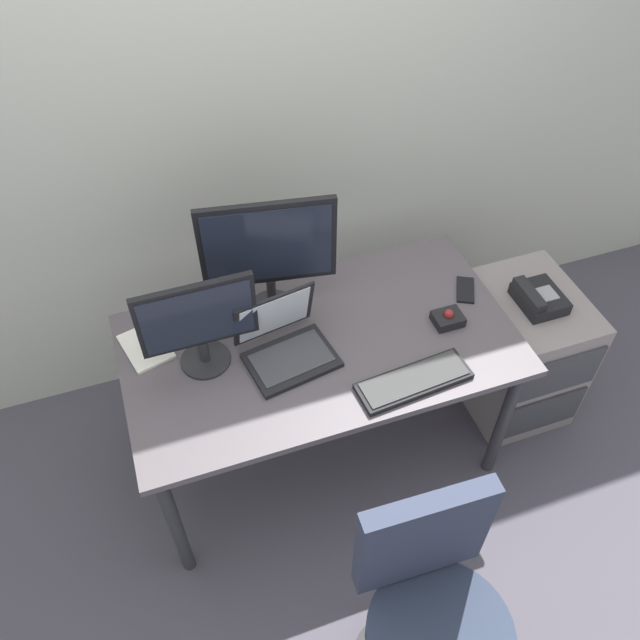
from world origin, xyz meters
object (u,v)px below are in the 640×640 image
file_cabinet (518,351)px  cell_phone (465,290)px  desk_phone (538,298)px  office_chair (429,622)px  paper_notepad (146,347)px  monitor_side (198,322)px  laptop (285,343)px  coffee_mug (204,306)px  trackball_mouse (448,318)px  keyboard (414,381)px  monitor_main (268,251)px

file_cabinet → cell_phone: bearing=166.2°
desk_phone → cell_phone: 0.31m
office_chair → cell_phone: 1.23m
desk_phone → paper_notepad: size_ratio=0.96×
office_chair → monitor_side: size_ratio=2.38×
file_cabinet → laptop: size_ratio=1.83×
coffee_mug → trackball_mouse: bearing=-21.1°
desk_phone → keyboard: keyboard is taller
desk_phone → monitor_side: (-1.35, 0.07, 0.26)m
monitor_side → coffee_mug: (0.05, 0.22, -0.15)m
keyboard → laptop: (-0.38, 0.28, 0.04)m
desk_phone → monitor_main: bearing=166.5°
monitor_side → keyboard: size_ratio=0.97×
cell_phone → paper_notepad: bearing=-158.0°
trackball_mouse → paper_notepad: 1.13m
desk_phone → coffee_mug: bearing=167.3°
file_cabinet → desk_phone: (-0.01, -0.02, 0.36)m
trackball_mouse → coffee_mug: 0.92m
file_cabinet → laptop: (-1.07, 0.00, 0.46)m
coffee_mug → file_cabinet: bearing=-11.9°
laptop → trackball_mouse: bearing=-5.3°
keyboard → coffee_mug: 0.83m
monitor_main → keyboard: 0.69m
trackball_mouse → coffee_mug: bearing=158.9°
file_cabinet → cell_phone: cell_phone is taller
office_chair → trackball_mouse: (0.47, 0.89, 0.30)m
laptop → cell_phone: laptop is taller
laptop → keyboard: bearing=-36.1°
monitor_side → desk_phone: bearing=-3.2°
monitor_side → keyboard: monitor_side is taller
desk_phone → monitor_main: (-1.05, 0.25, 0.35)m
monitor_side → file_cabinet: bearing=-2.5°
desk_phone → laptop: 1.07m
keyboard → trackball_mouse: 0.33m
keyboard → laptop: bearing=143.9°
monitor_side → laptop: bearing=-11.4°
keyboard → trackball_mouse: bearing=42.4°
monitor_side → coffee_mug: 0.27m
desk_phone → monitor_side: bearing=176.8°
coffee_mug → paper_notepad: coffee_mug is taller
monitor_main → desk_phone: bearing=-13.5°
monitor_main → keyboard: size_ratio=1.19×
file_cabinet → keyboard: 0.86m
keyboard → cell_phone: bearing=42.2°
coffee_mug → paper_notepad: (-0.24, -0.08, -0.05)m
monitor_side → coffee_mug: monitor_side is taller
monitor_main → keyboard: bearing=-54.7°
file_cabinet → keyboard: (-0.69, -0.28, 0.42)m
office_chair → trackball_mouse: 1.05m
monitor_main → laptop: 0.34m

